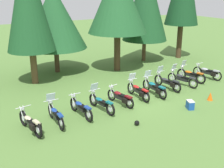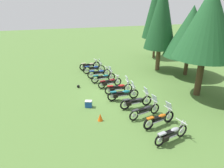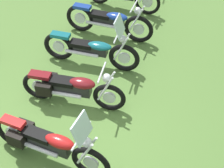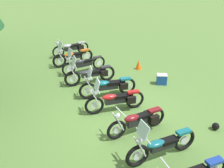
{
  "view_description": "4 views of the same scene",
  "coord_description": "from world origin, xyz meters",
  "px_view_note": "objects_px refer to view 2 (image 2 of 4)",
  "views": [
    {
      "loc": [
        -8.93,
        -12.95,
        6.29
      ],
      "look_at": [
        -1.31,
        0.65,
        0.93
      ],
      "focal_mm": 45.75,
      "sensor_mm": 36.0,
      "label": 1
    },
    {
      "loc": [
        14.49,
        -4.76,
        6.97
      ],
      "look_at": [
        0.01,
        -0.5,
        0.82
      ],
      "focal_mm": 33.9,
      "sensor_mm": 36.0,
      "label": 2
    },
    {
      "loc": [
        3.24,
        2.57,
        5.43
      ],
      "look_at": [
        -1.42,
        0.53,
        0.75
      ],
      "focal_mm": 58.27,
      "sensor_mm": 36.0,
      "label": 3
    },
    {
      "loc": [
        -7.35,
        2.31,
        5.06
      ],
      "look_at": [
        0.66,
        -0.01,
        0.86
      ],
      "focal_mm": 39.35,
      "sensor_mm": 36.0,
      "label": 4
    }
  ],
  "objects_px": {
    "motorcycle_0": "(89,65)",
    "traffic_cone": "(100,117)",
    "motorcycle_2": "(99,73)",
    "motorcycle_3": "(104,77)",
    "picnic_cooler": "(89,104)",
    "motorcycle_10": "(171,134)",
    "motorcycle_4": "(110,82)",
    "motorcycle_7": "(136,101)",
    "motorcycle_1": "(94,68)",
    "motorcycle_5": "(118,88)",
    "pine_tree_3": "(208,22)",
    "pine_tree_1": "(162,15)",
    "dropped_helmet": "(78,86)",
    "motorcycle_6": "(123,94)",
    "motorcycle_9": "(160,119)",
    "motorcycle_8": "(145,110)",
    "pine_tree_2": "(191,32)",
    "pine_tree_0": "(157,5)"
  },
  "relations": [
    {
      "from": "traffic_cone",
      "to": "motorcycle_10",
      "type": "bearing_deg",
      "value": 45.37
    },
    {
      "from": "motorcycle_0",
      "to": "motorcycle_7",
      "type": "height_order",
      "value": "motorcycle_7"
    },
    {
      "from": "motorcycle_10",
      "to": "motorcycle_4",
      "type": "bearing_deg",
      "value": 83.96
    },
    {
      "from": "motorcycle_5",
      "to": "motorcycle_6",
      "type": "height_order",
      "value": "motorcycle_6"
    },
    {
      "from": "motorcycle_8",
      "to": "picnic_cooler",
      "type": "xyz_separation_m",
      "value": [
        -2.28,
        -3.18,
        -0.23
      ]
    },
    {
      "from": "motorcycle_6",
      "to": "motorcycle_8",
      "type": "height_order",
      "value": "motorcycle_6"
    },
    {
      "from": "motorcycle_2",
      "to": "picnic_cooler",
      "type": "height_order",
      "value": "motorcycle_2"
    },
    {
      "from": "motorcycle_2",
      "to": "pine_tree_1",
      "type": "xyz_separation_m",
      "value": [
        -0.64,
        6.38,
        5.05
      ]
    },
    {
      "from": "pine_tree_3",
      "to": "dropped_helmet",
      "type": "bearing_deg",
      "value": -114.53
    },
    {
      "from": "motorcycle_2",
      "to": "motorcycle_10",
      "type": "relative_size",
      "value": 1.04
    },
    {
      "from": "motorcycle_7",
      "to": "motorcycle_6",
      "type": "bearing_deg",
      "value": 103.07
    },
    {
      "from": "motorcycle_3",
      "to": "motorcycle_10",
      "type": "height_order",
      "value": "motorcycle_3"
    },
    {
      "from": "motorcycle_0",
      "to": "motorcycle_6",
      "type": "bearing_deg",
      "value": -93.09
    },
    {
      "from": "pine_tree_3",
      "to": "motorcycle_7",
      "type": "bearing_deg",
      "value": -83.38
    },
    {
      "from": "pine_tree_1",
      "to": "pine_tree_3",
      "type": "bearing_deg",
      "value": 0.03
    },
    {
      "from": "motorcycle_3",
      "to": "picnic_cooler",
      "type": "distance_m",
      "value": 4.8
    },
    {
      "from": "motorcycle_6",
      "to": "motorcycle_10",
      "type": "height_order",
      "value": "motorcycle_6"
    },
    {
      "from": "motorcycle_3",
      "to": "motorcycle_4",
      "type": "height_order",
      "value": "motorcycle_3"
    },
    {
      "from": "motorcycle_10",
      "to": "motorcycle_6",
      "type": "bearing_deg",
      "value": 84.59
    },
    {
      "from": "motorcycle_6",
      "to": "dropped_helmet",
      "type": "xyz_separation_m",
      "value": [
        -3.18,
        -2.83,
        -0.36
      ]
    },
    {
      "from": "motorcycle_2",
      "to": "traffic_cone",
      "type": "xyz_separation_m",
      "value": [
        7.41,
        -1.69,
        -0.22
      ]
    },
    {
      "from": "motorcycle_5",
      "to": "motorcycle_0",
      "type": "bearing_deg",
      "value": 99.24
    },
    {
      "from": "motorcycle_5",
      "to": "pine_tree_2",
      "type": "distance_m",
      "value": 8.8
    },
    {
      "from": "motorcycle_9",
      "to": "dropped_helmet",
      "type": "xyz_separation_m",
      "value": [
        -7.02,
        -3.75,
        -0.34
      ]
    },
    {
      "from": "motorcycle_0",
      "to": "pine_tree_0",
      "type": "bearing_deg",
      "value": 5.7
    },
    {
      "from": "motorcycle_1",
      "to": "motorcycle_10",
      "type": "xyz_separation_m",
      "value": [
        11.81,
        1.55,
        -0.02
      ]
    },
    {
      "from": "motorcycle_5",
      "to": "pine_tree_3",
      "type": "height_order",
      "value": "pine_tree_3"
    },
    {
      "from": "pine_tree_1",
      "to": "dropped_helmet",
      "type": "xyz_separation_m",
      "value": [
        2.55,
        -8.64,
        -5.38
      ]
    },
    {
      "from": "motorcycle_0",
      "to": "motorcycle_3",
      "type": "xyz_separation_m",
      "value": [
        3.87,
        0.55,
        0.0
      ]
    },
    {
      "from": "motorcycle_7",
      "to": "motorcycle_9",
      "type": "distance_m",
      "value": 2.5
    },
    {
      "from": "pine_tree_2",
      "to": "pine_tree_3",
      "type": "relative_size",
      "value": 0.81
    },
    {
      "from": "motorcycle_9",
      "to": "pine_tree_1",
      "type": "height_order",
      "value": "pine_tree_1"
    },
    {
      "from": "motorcycle_0",
      "to": "traffic_cone",
      "type": "relative_size",
      "value": 4.7
    },
    {
      "from": "motorcycle_3",
      "to": "pine_tree_0",
      "type": "bearing_deg",
      "value": 30.24
    },
    {
      "from": "motorcycle_0",
      "to": "motorcycle_1",
      "type": "relative_size",
      "value": 1.01
    },
    {
      "from": "motorcycle_1",
      "to": "pine_tree_1",
      "type": "distance_m",
      "value": 8.31
    },
    {
      "from": "motorcycle_0",
      "to": "motorcycle_3",
      "type": "relative_size",
      "value": 0.99
    },
    {
      "from": "motorcycle_1",
      "to": "picnic_cooler",
      "type": "xyz_separation_m",
      "value": [
        6.89,
        -1.86,
        -0.25
      ]
    },
    {
      "from": "motorcycle_3",
      "to": "motorcycle_6",
      "type": "xyz_separation_m",
      "value": [
        3.87,
        0.46,
        0.03
      ]
    },
    {
      "from": "motorcycle_4",
      "to": "motorcycle_7",
      "type": "height_order",
      "value": "motorcycle_7"
    },
    {
      "from": "picnic_cooler",
      "to": "motorcycle_6",
      "type": "bearing_deg",
      "value": 98.77
    },
    {
      "from": "motorcycle_4",
      "to": "dropped_helmet",
      "type": "relative_size",
      "value": 8.67
    },
    {
      "from": "motorcycle_1",
      "to": "motorcycle_4",
      "type": "bearing_deg",
      "value": -82.86
    },
    {
      "from": "motorcycle_5",
      "to": "pine_tree_1",
      "type": "height_order",
      "value": "pine_tree_1"
    },
    {
      "from": "pine_tree_3",
      "to": "motorcycle_8",
      "type": "bearing_deg",
      "value": -69.87
    },
    {
      "from": "motorcycle_0",
      "to": "motorcycle_5",
      "type": "relative_size",
      "value": 0.98
    },
    {
      "from": "motorcycle_7",
      "to": "picnic_cooler",
      "type": "xyz_separation_m",
      "value": [
        -0.98,
        -3.07,
        -0.22
      ]
    },
    {
      "from": "motorcycle_10",
      "to": "motorcycle_5",
      "type": "bearing_deg",
      "value": 82.78
    },
    {
      "from": "motorcycle_7",
      "to": "motorcycle_9",
      "type": "bearing_deg",
      "value": -83.66
    },
    {
      "from": "motorcycle_3",
      "to": "motorcycle_8",
      "type": "height_order",
      "value": "motorcycle_3"
    }
  ]
}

